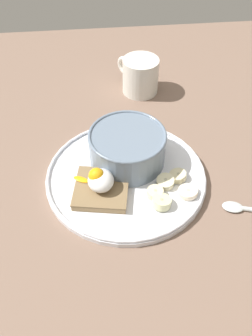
{
  "coord_description": "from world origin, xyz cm",
  "views": [
    {
      "loc": [
        45.48,
        -4.78,
        53.0
      ],
      "look_at": [
        0.0,
        0.0,
        5.0
      ],
      "focal_mm": 40.0,
      "sensor_mm": 36.0,
      "label": 1
    }
  ],
  "objects_px": {
    "banana_slice_right": "(155,193)",
    "spoon": "(250,209)",
    "banana_slice_front": "(188,192)",
    "oatmeal_bowl": "(127,147)",
    "toast_slice": "(101,189)",
    "banana_slice_inner": "(178,176)",
    "banana_slice_left": "(162,202)",
    "coffee_mug": "(140,75)",
    "banana_slice_back": "(165,182)",
    "poached_egg": "(100,179)"
  },
  "relations": [
    {
      "from": "oatmeal_bowl",
      "to": "banana_slice_back",
      "type": "distance_m",
      "value": 0.09
    },
    {
      "from": "banana_slice_front",
      "to": "banana_slice_right",
      "type": "height_order",
      "value": "banana_slice_right"
    },
    {
      "from": "banana_slice_left",
      "to": "coffee_mug",
      "type": "height_order",
      "value": "coffee_mug"
    },
    {
      "from": "banana_slice_left",
      "to": "spoon",
      "type": "xyz_separation_m",
      "value": [
        0.02,
        0.15,
        -0.01
      ]
    },
    {
      "from": "spoon",
      "to": "toast_slice",
      "type": "bearing_deg",
      "value": -103.55
    },
    {
      "from": "coffee_mug",
      "to": "spoon",
      "type": "relative_size",
      "value": 0.82
    },
    {
      "from": "oatmeal_bowl",
      "to": "banana_slice_back",
      "type": "xyz_separation_m",
      "value": [
        0.07,
        0.06,
        -0.02
      ]
    },
    {
      "from": "poached_egg",
      "to": "banana_slice_inner",
      "type": "height_order",
      "value": "poached_egg"
    },
    {
      "from": "toast_slice",
      "to": "banana_slice_back",
      "type": "xyz_separation_m",
      "value": [
        -0.0,
        0.11,
        -0.0
      ]
    },
    {
      "from": "toast_slice",
      "to": "banana_slice_front",
      "type": "height_order",
      "value": "toast_slice"
    },
    {
      "from": "banana_slice_front",
      "to": "banana_slice_back",
      "type": "xyz_separation_m",
      "value": [
        -0.02,
        -0.04,
        0.0
      ]
    },
    {
      "from": "oatmeal_bowl",
      "to": "banana_slice_left",
      "type": "height_order",
      "value": "oatmeal_bowl"
    },
    {
      "from": "banana_slice_right",
      "to": "coffee_mug",
      "type": "bearing_deg",
      "value": 177.22
    },
    {
      "from": "oatmeal_bowl",
      "to": "poached_egg",
      "type": "xyz_separation_m",
      "value": [
        0.07,
        -0.05,
        -0.0
      ]
    },
    {
      "from": "toast_slice",
      "to": "banana_slice_right",
      "type": "bearing_deg",
      "value": 79.0
    },
    {
      "from": "poached_egg",
      "to": "banana_slice_left",
      "type": "height_order",
      "value": "poached_egg"
    },
    {
      "from": "banana_slice_inner",
      "to": "spoon",
      "type": "relative_size",
      "value": 0.33
    },
    {
      "from": "oatmeal_bowl",
      "to": "toast_slice",
      "type": "xyz_separation_m",
      "value": [
        0.07,
        -0.05,
        -0.02
      ]
    },
    {
      "from": "banana_slice_right",
      "to": "banana_slice_front",
      "type": "bearing_deg",
      "value": 87.76
    },
    {
      "from": "coffee_mug",
      "to": "spoon",
      "type": "height_order",
      "value": "coffee_mug"
    },
    {
      "from": "banana_slice_back",
      "to": "coffee_mug",
      "type": "relative_size",
      "value": 0.41
    },
    {
      "from": "oatmeal_bowl",
      "to": "toast_slice",
      "type": "bearing_deg",
      "value": -35.81
    },
    {
      "from": "banana_slice_left",
      "to": "oatmeal_bowl",
      "type": "bearing_deg",
      "value": -158.07
    },
    {
      "from": "banana_slice_left",
      "to": "banana_slice_back",
      "type": "relative_size",
      "value": 1.1
    },
    {
      "from": "coffee_mug",
      "to": "banana_slice_left",
      "type": "bearing_deg",
      "value": -1.42
    },
    {
      "from": "oatmeal_bowl",
      "to": "banana_slice_inner",
      "type": "bearing_deg",
      "value": 56.81
    },
    {
      "from": "poached_egg",
      "to": "banana_slice_right",
      "type": "distance_m",
      "value": 0.1
    },
    {
      "from": "poached_egg",
      "to": "coffee_mug",
      "type": "relative_size",
      "value": 0.7
    },
    {
      "from": "banana_slice_left",
      "to": "poached_egg",
      "type": "bearing_deg",
      "value": -112.15
    },
    {
      "from": "poached_egg",
      "to": "banana_slice_back",
      "type": "bearing_deg",
      "value": 91.67
    },
    {
      "from": "coffee_mug",
      "to": "banana_slice_right",
      "type": "bearing_deg",
      "value": -2.78
    },
    {
      "from": "banana_slice_back",
      "to": "coffee_mug",
      "type": "distance_m",
      "value": 0.31
    },
    {
      "from": "banana_slice_inner",
      "to": "oatmeal_bowl",
      "type": "bearing_deg",
      "value": -123.19
    },
    {
      "from": "oatmeal_bowl",
      "to": "banana_slice_left",
      "type": "bearing_deg",
      "value": 21.93
    },
    {
      "from": "banana_slice_right",
      "to": "spoon",
      "type": "xyz_separation_m",
      "value": [
        0.04,
        0.16,
        -0.01
      ]
    },
    {
      "from": "oatmeal_bowl",
      "to": "banana_slice_front",
      "type": "bearing_deg",
      "value": 45.66
    },
    {
      "from": "poached_egg",
      "to": "banana_slice_front",
      "type": "xyz_separation_m",
      "value": [
        0.02,
        0.15,
        -0.03
      ]
    },
    {
      "from": "banana_slice_front",
      "to": "spoon",
      "type": "relative_size",
      "value": 0.4
    },
    {
      "from": "banana_slice_front",
      "to": "spoon",
      "type": "bearing_deg",
      "value": 68.18
    },
    {
      "from": "banana_slice_inner",
      "to": "spoon",
      "type": "bearing_deg",
      "value": 54.77
    },
    {
      "from": "oatmeal_bowl",
      "to": "banana_slice_front",
      "type": "height_order",
      "value": "oatmeal_bowl"
    },
    {
      "from": "banana_slice_right",
      "to": "spoon",
      "type": "relative_size",
      "value": 0.24
    },
    {
      "from": "oatmeal_bowl",
      "to": "banana_slice_left",
      "type": "distance_m",
      "value": 0.12
    },
    {
      "from": "oatmeal_bowl",
      "to": "toast_slice",
      "type": "height_order",
      "value": "oatmeal_bowl"
    },
    {
      "from": "poached_egg",
      "to": "banana_slice_back",
      "type": "relative_size",
      "value": 1.7
    },
    {
      "from": "oatmeal_bowl",
      "to": "spoon",
      "type": "bearing_deg",
      "value": 55.65
    },
    {
      "from": "oatmeal_bowl",
      "to": "banana_slice_inner",
      "type": "distance_m",
      "value": 0.1
    },
    {
      "from": "oatmeal_bowl",
      "to": "banana_slice_front",
      "type": "distance_m",
      "value": 0.14
    },
    {
      "from": "banana_slice_inner",
      "to": "coffee_mug",
      "type": "distance_m",
      "value": 0.29
    },
    {
      "from": "poached_egg",
      "to": "banana_slice_right",
      "type": "xyz_separation_m",
      "value": [
        0.02,
        0.09,
        -0.02
      ]
    }
  ]
}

